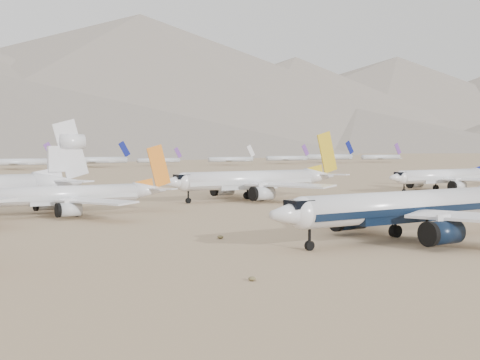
% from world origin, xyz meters
% --- Properties ---
extents(ground, '(7000.00, 7000.00, 0.00)m').
position_xyz_m(ground, '(0.00, 0.00, 0.00)').
color(ground, olive).
rests_on(ground, ground).
extents(main_airliner, '(51.96, 50.75, 18.34)m').
position_xyz_m(main_airliner, '(-5.42, -2.06, 5.04)').
color(main_airliner, white).
rests_on(main_airliner, ground).
extents(row2_navy_widebody, '(45.99, 44.97, 16.36)m').
position_xyz_m(row2_navy_widebody, '(85.60, 69.08, 4.57)').
color(row2_navy_widebody, white).
rests_on(row2_navy_widebody, ground).
extents(row2_gold_tail, '(51.97, 50.83, 18.51)m').
position_xyz_m(row2_gold_tail, '(15.79, 72.61, 5.17)').
color(row2_gold_tail, white).
rests_on(row2_gold_tail, ground).
extents(row2_orange_tail, '(41.24, 40.34, 14.71)m').
position_xyz_m(row2_orange_tail, '(-37.80, 60.72, 4.13)').
color(row2_orange_tail, white).
rests_on(row2_orange_tail, ground).
extents(distant_storage_row, '(625.11, 61.06, 16.01)m').
position_xyz_m(distant_storage_row, '(54.01, 340.26, 4.46)').
color(distant_storage_row, silver).
rests_on(distant_storage_row, ground).
extents(foothills, '(4637.50, 1395.00, 155.00)m').
position_xyz_m(foothills, '(526.68, 1100.00, 67.15)').
color(foothills, slate).
rests_on(foothills, ground).
extents(desert_scrub, '(233.60, 121.67, 0.63)m').
position_xyz_m(desert_scrub, '(-20.73, -21.89, 0.28)').
color(desert_scrub, brown).
rests_on(desert_scrub, ground).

